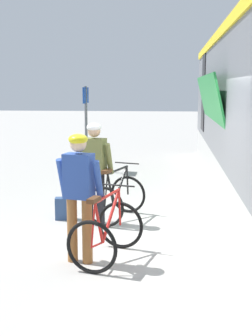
# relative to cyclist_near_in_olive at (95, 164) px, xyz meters

# --- Properties ---
(ground_plane) EXTENTS (80.00, 80.00, 0.00)m
(ground_plane) POSITION_rel_cyclist_near_in_olive_xyz_m (1.04, -0.81, -1.05)
(ground_plane) COLOR #A09E99
(cyclist_near_in_olive) EXTENTS (0.65, 0.40, 1.76)m
(cyclist_near_in_olive) POSITION_rel_cyclist_near_in_olive_xyz_m (0.00, 0.00, 0.00)
(cyclist_near_in_olive) COLOR #232328
(cyclist_near_in_olive) RESTS_ON ground
(cyclist_far_in_blue) EXTENTS (0.65, 0.39, 1.76)m
(cyclist_far_in_blue) POSITION_rel_cyclist_near_in_olive_xyz_m (0.10, -1.86, 0.00)
(cyclist_far_in_blue) COLOR #935B2D
(cyclist_far_in_blue) RESTS_ON ground
(bicycle_near_black) EXTENTS (1.00, 1.23, 0.99)m
(bicycle_near_black) POSITION_rel_cyclist_near_in_olive_xyz_m (0.36, 0.24, -0.65)
(bicycle_near_black) COLOR black
(bicycle_near_black) RESTS_ON ground
(bicycle_far_red) EXTENTS (0.96, 1.22, 0.99)m
(bicycle_far_red) POSITION_rel_cyclist_near_in_olive_xyz_m (0.46, -1.76, -0.65)
(bicycle_far_red) COLOR black
(bicycle_far_red) RESTS_ON ground
(backpack_on_platform) EXTENTS (0.30, 0.22, 0.40)m
(backpack_on_platform) POSITION_rel_cyclist_near_in_olive_xyz_m (-0.61, 0.16, -0.85)
(backpack_on_platform) COLOR navy
(backpack_on_platform) RESTS_ON ground
(platform_sign_post) EXTENTS (0.08, 0.70, 2.40)m
(platform_sign_post) POSITION_rel_cyclist_near_in_olive_xyz_m (-1.08, 5.03, 0.57)
(platform_sign_post) COLOR #595B60
(platform_sign_post) RESTS_ON ground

